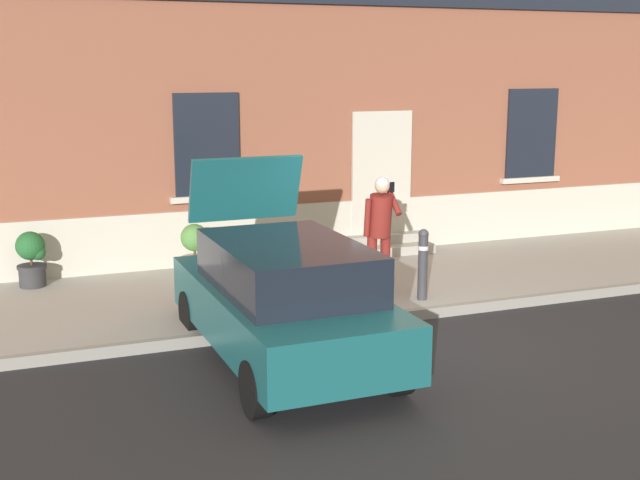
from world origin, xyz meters
The scene contains 10 objects.
ground_plane centered at (0.00, 0.00, 0.00)m, with size 80.00×80.00×0.00m, color #232326.
sidewalk centered at (0.00, 2.80, 0.07)m, with size 24.00×3.60×0.15m, color #99968E.
curb_edge centered at (0.00, 0.94, 0.07)m, with size 24.00×0.12×0.15m, color gray.
building_facade centered at (0.00, 5.29, 3.73)m, with size 24.00×1.52×7.50m.
entrance_stoop centered at (1.71, 4.33, 0.28)m, with size 1.65×0.64×0.32m.
hatchback_car_teal centered at (-1.72, -0.01, 0.80)m, with size 1.84×4.09×2.34m.
bollard_near_person centered at (0.87, 1.35, 0.71)m, with size 0.15×0.15×1.04m.
person_on_phone centered at (0.45, 1.94, 1.15)m, with size 0.51×0.48×1.75m.
planter_charcoal centered at (-4.38, 4.17, 0.61)m, with size 0.44×0.44×0.86m.
planter_cream centered at (-1.90, 3.86, 0.61)m, with size 0.44×0.44×0.86m.
Camera 1 is at (-4.74, -9.00, 3.51)m, focal length 46.72 mm.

